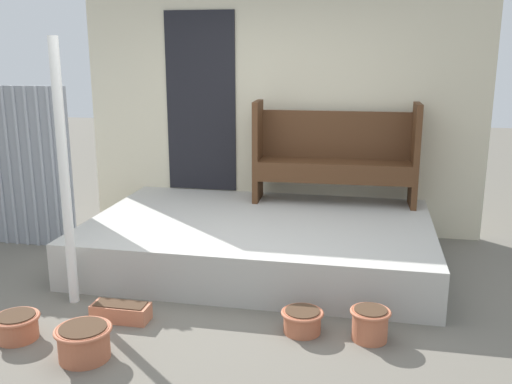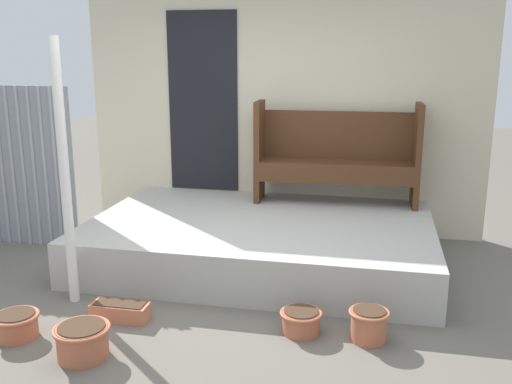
{
  "view_description": "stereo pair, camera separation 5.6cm",
  "coord_description": "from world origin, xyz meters",
  "views": [
    {
      "loc": [
        1.13,
        -4.08,
        2.01
      ],
      "look_at": [
        0.23,
        0.38,
        0.87
      ],
      "focal_mm": 40.0,
      "sensor_mm": 36.0,
      "label": 1
    },
    {
      "loc": [
        1.18,
        -4.07,
        2.01
      ],
      "look_at": [
        0.23,
        0.38,
        0.87
      ],
      "focal_mm": 40.0,
      "sensor_mm": 36.0,
      "label": 2
    }
  ],
  "objects": [
    {
      "name": "ground_plane",
      "position": [
        0.0,
        0.0,
        0.0
      ],
      "size": [
        24.0,
        24.0,
        0.0
      ],
      "primitive_type": "plane",
      "color": "#666056"
    },
    {
      "name": "flower_pot_far_right",
      "position": [
        1.19,
        -0.31,
        0.13
      ],
      "size": [
        0.29,
        0.29,
        0.23
      ],
      "color": "#B26042",
      "rests_on": "ground_plane"
    },
    {
      "name": "flower_pot_left",
      "position": [
        -1.27,
        -0.79,
        0.1
      ],
      "size": [
        0.33,
        0.33,
        0.18
      ],
      "color": "#B26042",
      "rests_on": "ground_plane"
    },
    {
      "name": "porch_slab",
      "position": [
        0.13,
        1.08,
        0.21
      ],
      "size": [
        3.24,
        2.15,
        0.42
      ],
      "color": "#B2AFA8",
      "rests_on": "ground_plane"
    },
    {
      "name": "bench",
      "position": [
        0.77,
        1.89,
        0.97
      ],
      "size": [
        1.71,
        0.46,
        1.07
      ],
      "rotation": [
        0.0,
        0.0,
        0.04
      ],
      "color": "#4C2D19",
      "rests_on": "porch_slab"
    },
    {
      "name": "planter_box_rect",
      "position": [
        -0.67,
        -0.37,
        0.07
      ],
      "size": [
        0.44,
        0.18,
        0.14
      ],
      "color": "#C67251",
      "rests_on": "ground_plane"
    },
    {
      "name": "support_post",
      "position": [
        -1.19,
        -0.13,
        1.06
      ],
      "size": [
        0.08,
        0.08,
        2.11
      ],
      "color": "white",
      "rests_on": "ground_plane"
    },
    {
      "name": "flower_pot_middle",
      "position": [
        -0.67,
        -0.94,
        0.12
      ],
      "size": [
        0.38,
        0.38,
        0.23
      ],
      "color": "#B26042",
      "rests_on": "ground_plane"
    },
    {
      "name": "house_wall",
      "position": [
        0.09,
        2.18,
        1.31
      ],
      "size": [
        4.44,
        0.08,
        2.6
      ],
      "color": "beige",
      "rests_on": "ground_plane"
    },
    {
      "name": "flower_pot_right",
      "position": [
        0.71,
        -0.29,
        0.1
      ],
      "size": [
        0.31,
        0.31,
        0.17
      ],
      "color": "#B26042",
      "rests_on": "ground_plane"
    }
  ]
}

